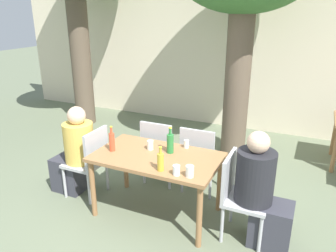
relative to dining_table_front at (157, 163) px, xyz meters
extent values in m
plane|color=#667056|center=(0.00, 0.00, -0.65)|extent=(30.00, 30.00, 0.00)
cube|color=beige|center=(0.00, 3.34, 0.75)|extent=(10.00, 0.08, 2.80)
cylinder|color=brown|center=(0.37, 2.10, 0.49)|extent=(0.40, 0.40, 2.28)
cylinder|color=brown|center=(-2.82, 2.29, 0.65)|extent=(0.39, 0.39, 2.60)
cube|color=#996B42|center=(0.00, 0.00, 0.07)|extent=(1.39, 0.82, 0.04)
cylinder|color=#996B42|center=(-0.64, -0.35, -0.30)|extent=(0.06, 0.06, 0.70)
cylinder|color=#996B42|center=(0.64, -0.35, -0.30)|extent=(0.06, 0.06, 0.70)
cylinder|color=#996B42|center=(-0.64, 0.35, -0.30)|extent=(0.06, 0.06, 0.70)
cylinder|color=#996B42|center=(0.64, 0.35, -0.30)|extent=(0.06, 0.06, 0.70)
cylinder|color=#996B42|center=(1.87, 1.97, -0.30)|extent=(0.06, 0.06, 0.70)
cylinder|color=#996B42|center=(1.87, 2.65, -0.30)|extent=(0.06, 0.06, 0.70)
cube|color=#B2B2B7|center=(-1.02, 0.00, -0.22)|extent=(0.44, 0.44, 0.04)
cube|color=#B2B2B7|center=(-0.82, 0.00, 0.03)|extent=(0.04, 0.44, 0.45)
cylinder|color=#B2B2B7|center=(-1.21, 0.19, -0.44)|extent=(0.04, 0.04, 0.42)
cylinder|color=#B2B2B7|center=(-1.21, -0.19, -0.44)|extent=(0.04, 0.04, 0.42)
cylinder|color=#B2B2B7|center=(-0.83, 0.19, -0.44)|extent=(0.04, 0.04, 0.42)
cylinder|color=#B2B2B7|center=(-0.83, -0.19, -0.44)|extent=(0.04, 0.04, 0.42)
cube|color=#B2B2B7|center=(1.02, 0.00, -0.22)|extent=(0.44, 0.44, 0.04)
cube|color=#B2B2B7|center=(0.82, 0.00, 0.03)|extent=(0.04, 0.44, 0.45)
cylinder|color=#B2B2B7|center=(1.21, -0.19, -0.44)|extent=(0.04, 0.04, 0.42)
cylinder|color=#B2B2B7|center=(1.21, 0.19, -0.44)|extent=(0.04, 0.04, 0.42)
cylinder|color=#B2B2B7|center=(0.83, -0.19, -0.44)|extent=(0.04, 0.04, 0.42)
cylinder|color=#B2B2B7|center=(0.83, 0.19, -0.44)|extent=(0.04, 0.04, 0.42)
cube|color=#B2B2B7|center=(-0.28, 0.73, -0.22)|extent=(0.44, 0.44, 0.04)
cube|color=#B2B2B7|center=(-0.28, 0.53, 0.03)|extent=(0.44, 0.04, 0.45)
cylinder|color=#B2B2B7|center=(-0.09, 0.92, -0.44)|extent=(0.04, 0.04, 0.42)
cylinder|color=#B2B2B7|center=(-0.47, 0.92, -0.44)|extent=(0.04, 0.04, 0.42)
cylinder|color=#B2B2B7|center=(-0.09, 0.54, -0.44)|extent=(0.04, 0.04, 0.42)
cylinder|color=#B2B2B7|center=(-0.47, 0.54, -0.44)|extent=(0.04, 0.04, 0.42)
cube|color=#B2B2B7|center=(0.28, 0.73, -0.22)|extent=(0.44, 0.44, 0.04)
cube|color=#B2B2B7|center=(0.28, 0.53, 0.03)|extent=(0.44, 0.04, 0.45)
cylinder|color=#B2B2B7|center=(0.47, 0.92, -0.44)|extent=(0.04, 0.04, 0.42)
cylinder|color=#B2B2B7|center=(0.09, 0.92, -0.44)|extent=(0.04, 0.04, 0.42)
cylinder|color=#B2B2B7|center=(0.47, 0.54, -0.44)|extent=(0.04, 0.04, 0.42)
cylinder|color=#B2B2B7|center=(0.09, 0.54, -0.44)|extent=(0.04, 0.04, 0.42)
cube|color=#383842|center=(-1.28, 0.00, -0.42)|extent=(0.40, 0.33, 0.45)
cylinder|color=gold|center=(-1.08, 0.00, 0.05)|extent=(0.37, 0.37, 0.50)
sphere|color=beige|center=(-1.08, 0.00, 0.41)|extent=(0.22, 0.22, 0.22)
cube|color=#383842|center=(1.28, 0.00, -0.42)|extent=(0.40, 0.34, 0.45)
cylinder|color=#232328|center=(1.08, 0.00, 0.07)|extent=(0.38, 0.38, 0.53)
sphere|color=beige|center=(1.08, 0.00, 0.43)|extent=(0.22, 0.22, 0.22)
cylinder|color=#287A38|center=(0.10, 0.14, 0.19)|extent=(0.08, 0.08, 0.22)
cylinder|color=#287A38|center=(0.10, 0.14, 0.34)|extent=(0.03, 0.03, 0.08)
cylinder|color=gold|center=(0.10, 0.14, 0.39)|extent=(0.04, 0.04, 0.01)
cylinder|color=#DB4C2D|center=(-0.52, -0.09, 0.19)|extent=(0.06, 0.06, 0.21)
cylinder|color=#DB4C2D|center=(-0.52, -0.09, 0.33)|extent=(0.03, 0.03, 0.07)
cylinder|color=gold|center=(-0.52, -0.09, 0.38)|extent=(0.03, 0.03, 0.01)
cylinder|color=gold|center=(0.19, -0.30, 0.18)|extent=(0.07, 0.07, 0.18)
cylinder|color=gold|center=(0.19, -0.30, 0.30)|extent=(0.03, 0.03, 0.06)
cylinder|color=gold|center=(0.19, -0.30, 0.34)|extent=(0.03, 0.03, 0.01)
cylinder|color=silver|center=(-0.14, 0.12, 0.14)|extent=(0.07, 0.07, 0.11)
cylinder|color=silver|center=(0.51, -0.30, 0.14)|extent=(0.08, 0.08, 0.12)
cylinder|color=white|center=(0.37, -0.32, 0.14)|extent=(0.07, 0.07, 0.10)
cylinder|color=silver|center=(0.22, 0.34, 0.13)|extent=(0.06, 0.06, 0.09)
camera|label=1|loc=(1.49, -2.94, 1.62)|focal=35.00mm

